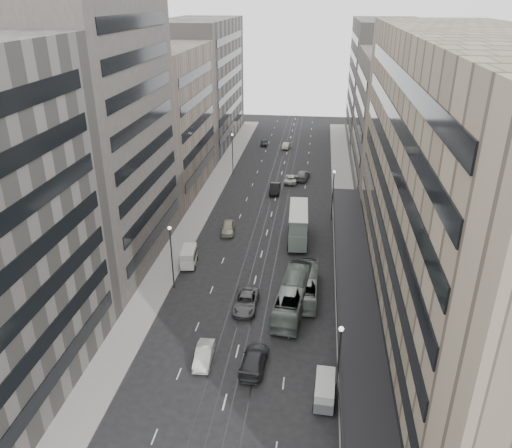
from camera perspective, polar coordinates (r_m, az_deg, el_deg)
The scene contains 27 objects.
ground at distance 51.44m, azimuth -2.33°, elevation -15.01°, with size 220.00×220.00×0.00m, color black.
sidewalk_right at distance 83.32m, azimuth 10.13°, elevation 1.15°, with size 4.00×125.00×0.15m, color gray.
sidewalk_left at distance 85.32m, azimuth -6.16°, elevation 1.98°, with size 4.00×125.00×0.15m, color gray.
department_store at distance 52.26m, azimuth 22.85°, elevation 2.66°, with size 19.20×60.00×30.00m.
building_right_mid at distance 94.41m, azimuth 16.24°, elevation 11.00°, with size 15.00×28.00×24.00m, color #46413C.
building_right_far at distance 123.24m, azimuth 14.48°, elevation 15.19°, with size 15.00×32.00×28.00m, color slate.
building_left_b at distance 66.49m, azimuth -18.62°, elevation 9.65°, with size 15.00×26.00×34.00m, color #46413C.
building_left_c at distance 91.88m, azimuth -11.20°, elevation 11.47°, with size 15.00×28.00×25.00m, color #79695E.
building_left_d at distance 122.79m, azimuth -6.46°, elevation 15.75°, with size 15.00×38.00×28.00m, color slate.
lamp_right_near at distance 43.86m, azimuth 9.45°, elevation -14.78°, with size 0.44×0.44×8.32m.
lamp_right_far at distance 78.98m, azimuth 8.80°, elevation 3.93°, with size 0.44×0.44×8.32m.
lamp_left_near at distance 60.33m, azimuth -9.67°, elevation -2.94°, with size 0.44×0.44×8.32m.
lamp_left_far at distance 99.34m, azimuth -2.71°, elevation 8.54°, with size 0.44×0.44×8.32m.
bus_near at distance 57.55m, azimuth 4.22°, elevation -8.14°, with size 2.85×12.18×3.39m, color slate.
bus_far at distance 60.10m, azimuth 5.88°, elevation -7.01°, with size 2.32×9.91×2.76m, color #919C95.
double_decker at distance 72.25m, azimuth 4.84°, elevation -0.01°, with size 3.16×9.36×5.07m.
vw_microbus at distance 46.68m, azimuth 7.85°, elevation -18.25°, with size 2.01×4.13×2.19m.
panel_van at distance 66.73m, azimuth -7.68°, elevation -3.68°, with size 2.28×4.08×2.46m.
sedan_1 at distance 50.80m, azimuth -5.97°, elevation -14.65°, with size 1.58×4.54×1.50m, color silver.
sedan_2 at distance 57.96m, azimuth -1.18°, elevation -8.88°, with size 2.62×5.68×1.58m, color #525154.
sedan_3 at distance 49.83m, azimuth -0.23°, elevation -15.29°, with size 2.33×5.72×1.66m, color #28292B.
sedan_4 at distance 75.46m, azimuth -3.21°, elevation -0.44°, with size 1.93×4.79×1.63m, color #A59E88.
sedan_5 at distance 90.87m, azimuth 2.18°, elevation 4.08°, with size 1.77×5.08×1.67m, color black.
sedan_6 at distance 96.33m, azimuth 4.03°, elevation 5.17°, with size 2.35×5.09×1.42m, color silver.
sedan_7 at distance 98.17m, azimuth 5.33°, elevation 5.58°, with size 2.30×5.66×1.64m, color slate.
sedan_8 at distance 121.00m, azimuth 0.95°, elevation 9.31°, with size 1.58×3.92×1.34m, color #232326.
sedan_9 at distance 118.65m, azimuth 3.52°, elevation 8.97°, with size 1.50×4.29×1.41m, color beige.
Camera 1 is at (7.03, -38.92, 32.88)m, focal length 35.00 mm.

